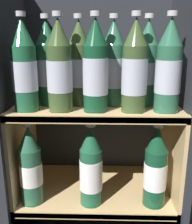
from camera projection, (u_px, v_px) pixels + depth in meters
The scene contains 17 objects.
fridge_back_wall at pixel (98, 104), 1.08m from camera, with size 0.58×0.02×0.91m, color #23262B.
fridge_side_left at pixel (16, 115), 0.92m from camera, with size 0.02×0.37×0.91m, color #23262B.
fridge_side_right at pixel (178, 117), 0.90m from camera, with size 0.02×0.37×0.91m, color #23262B.
shelf_lower at pixel (96, 195), 0.98m from camera, with size 0.54×0.33×0.18m.
shelf_upper at pixel (96, 141), 0.93m from camera, with size 0.54×0.33×0.50m.
bottle_upper_front_0 at pixel (24, 69), 0.77m from camera, with size 0.08×0.08×0.29m.
bottle_upper_front_1 at pixel (59, 69), 0.77m from camera, with size 0.08×0.08×0.29m.
bottle_upper_front_2 at pixel (94, 69), 0.77m from camera, with size 0.08×0.08×0.29m.
bottle_upper_front_3 at pixel (135, 70), 0.76m from camera, with size 0.08×0.08×0.29m.
bottle_upper_front_4 at pixel (168, 69), 0.76m from camera, with size 0.08×0.08×0.29m.
bottle_upper_back_0 at pixel (48, 66), 0.85m from camera, with size 0.08×0.08×0.29m.
bottle_upper_back_1 at pixel (79, 66), 0.85m from camera, with size 0.08×0.08×0.29m.
bottle_upper_back_2 at pixel (113, 66), 0.84m from camera, with size 0.08×0.08×0.29m.
bottle_upper_back_3 at pixel (147, 66), 0.84m from camera, with size 0.08×0.08×0.29m.
bottle_lower_front_0 at pixel (31, 167), 0.86m from camera, with size 0.08×0.08×0.29m.
bottle_lower_front_1 at pixel (91, 169), 0.85m from camera, with size 0.08×0.08×0.29m.
bottle_lower_front_2 at pixel (155, 169), 0.85m from camera, with size 0.08×0.08×0.29m.
Camera 1 is at (0.02, -0.71, 0.72)m, focal length 42.00 mm.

